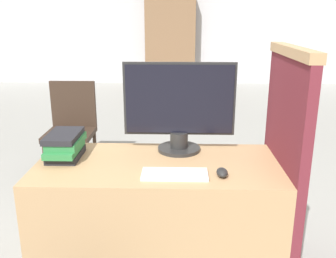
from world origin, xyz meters
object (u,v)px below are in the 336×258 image
object	(u,v)px
mouse	(222,172)
book_stack	(65,145)
monitor	(179,108)
far_chair	(71,124)
keyboard	(175,174)

from	to	relation	value
mouse	book_stack	size ratio (longest dim) A/B	0.32
monitor	book_stack	xyz separation A→B (m)	(-0.64, -0.13, -0.19)
far_chair	keyboard	bearing A→B (deg)	-73.37
monitor	far_chair	xyz separation A→B (m)	(-1.05, 1.38, -0.50)
keyboard	far_chair	xyz separation A→B (m)	(-1.02, 1.75, -0.25)
book_stack	far_chair	xyz separation A→B (m)	(-0.41, 1.51, -0.32)
keyboard	mouse	distance (m)	0.24
book_stack	keyboard	bearing A→B (deg)	-20.88
mouse	book_stack	world-z (taller)	book_stack
mouse	book_stack	xyz separation A→B (m)	(-0.85, 0.23, 0.05)
book_stack	mouse	bearing A→B (deg)	-15.26
monitor	book_stack	world-z (taller)	monitor
keyboard	far_chair	world-z (taller)	far_chair
far_chair	book_stack	bearing A→B (deg)	-88.62
monitor	far_chair	bearing A→B (deg)	127.20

